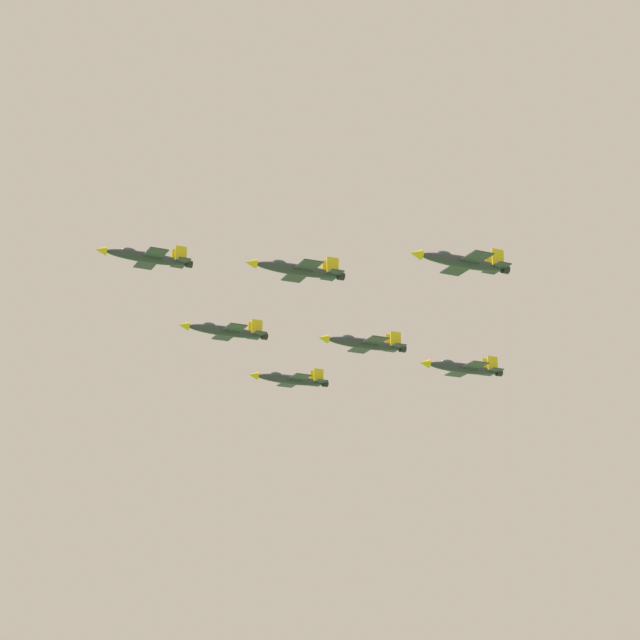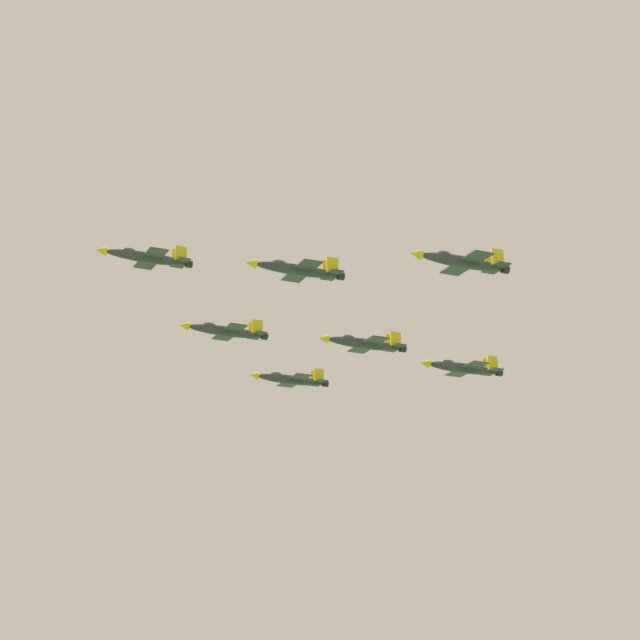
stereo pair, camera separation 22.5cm
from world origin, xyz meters
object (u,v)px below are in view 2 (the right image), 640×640
object	(u,v)px
jet_left_wingman	(297,269)
jet_left_outer	(462,261)
jet_lead	(147,257)
jet_right_wingman	(226,331)
jet_trailing	(463,368)
jet_slot_rear	(364,343)
jet_right_outer	(291,379)

from	to	relation	value
jet_left_wingman	jet_left_outer	bearing A→B (deg)	140.70
jet_lead	jet_left_wingman	world-z (taller)	jet_lead
jet_lead	jet_left_outer	xyz separation A→B (m)	(47.14, 1.14, -5.86)
jet_right_wingman	jet_left_outer	size ratio (longest dim) A/B	1.00
jet_lead	jet_left_wingman	distance (m)	24.00
jet_left_wingman	jet_trailing	world-z (taller)	jet_left_wingman
jet_left_outer	jet_left_wingman	bearing A→B (deg)	-41.19
jet_left_wingman	jet_left_outer	world-z (taller)	jet_left_wingman
jet_right_wingman	jet_slot_rear	size ratio (longest dim) A/B	1.01
jet_left_wingman	jet_right_wingman	bearing A→B (deg)	-88.93
jet_left_wingman	jet_lead	bearing A→B (deg)	-39.30
jet_lead	jet_trailing	xyz separation A→B (m)	(40.20, 35.88, -10.95)
jet_trailing	jet_left_wingman	bearing A→B (deg)	22.93
jet_right_outer	jet_slot_rear	bearing A→B (deg)	89.65
jet_lead	jet_slot_rear	world-z (taller)	jet_lead
jet_lead	jet_left_outer	distance (m)	47.51
jet_right_outer	jet_trailing	size ratio (longest dim) A/B	1.00
jet_left_outer	jet_slot_rear	bearing A→B (deg)	-90.83
jet_lead	jet_trailing	distance (m)	54.99
jet_lead	jet_right_wingman	distance (m)	24.05
jet_right_wingman	jet_lead	bearing A→B (deg)	39.77
jet_left_outer	jet_slot_rear	size ratio (longest dim) A/B	1.01
jet_left_wingman	jet_slot_rear	bearing A→B (deg)	-138.57
jet_left_outer	jet_trailing	distance (m)	35.79
jet_left_wingman	jet_right_wingman	world-z (taller)	jet_left_wingman
jet_lead	jet_right_wingman	world-z (taller)	jet_lead
jet_left_wingman	jet_right_outer	world-z (taller)	jet_left_wingman
jet_slot_rear	jet_lead	bearing A→B (deg)	-0.09
jet_left_outer	jet_slot_rear	xyz separation A→B (m)	(-20.33, 22.78, -3.13)
jet_left_wingman	jet_slot_rear	size ratio (longest dim) A/B	1.00
jet_lead	jet_right_wingman	bearing A→B (deg)	-140.46
jet_right_wingman	jet_right_outer	xyz separation A→B (m)	(3.23, 23.35, -2.51)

